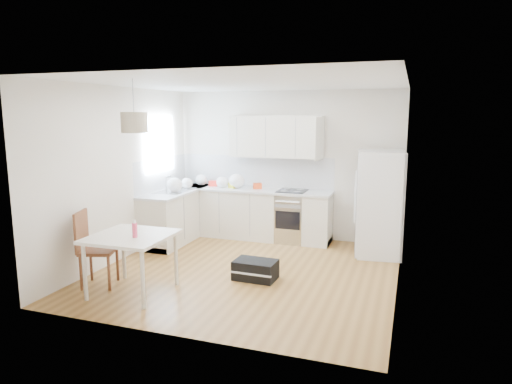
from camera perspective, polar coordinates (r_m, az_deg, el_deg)
floor at (r=6.79m, az=-1.09°, el=-9.89°), size 4.20×4.20×0.00m
ceiling at (r=6.41m, az=-1.17°, el=13.48°), size 4.20×4.20×0.00m
wall_back at (r=8.45m, az=3.79°, el=3.39°), size 4.20×0.00×4.20m
wall_left at (r=7.45m, az=-16.49°, el=2.15°), size 0.00×4.20×4.20m
wall_right at (r=6.08m, az=17.79°, el=0.45°), size 0.00×4.20×4.20m
window_glassblock at (r=8.36m, az=-11.97°, el=5.88°), size 0.02×1.00×1.00m
cabinets_back at (r=8.50m, az=-0.73°, el=-2.78°), size 3.00×0.60×0.88m
cabinets_left at (r=8.45m, az=-9.81°, el=-3.00°), size 0.60×1.80×0.88m
counter_back at (r=8.41m, az=-0.73°, el=0.28°), size 3.02×0.64×0.04m
counter_left at (r=8.36m, az=-9.90°, el=0.08°), size 0.64×1.82×0.04m
backsplash_back at (r=8.64m, az=-0.08°, el=2.61°), size 3.00×0.01×0.58m
backsplash_left at (r=8.46m, az=-11.71°, el=2.26°), size 0.01×1.80×0.58m
upper_cabinets at (r=8.30m, az=2.53°, el=6.92°), size 1.70×0.32×0.75m
range_oven at (r=8.27m, az=4.51°, el=-3.16°), size 0.50×0.61×0.88m
sink at (r=8.32m, az=-10.07°, el=0.12°), size 0.50×0.80×0.16m
refrigerator at (r=7.67m, az=15.28°, el=-1.36°), size 0.91×0.94×1.70m
dining_table at (r=6.04m, az=-15.33°, el=-5.98°), size 0.98×0.98×0.77m
dining_chair at (r=6.47m, az=-19.09°, el=-6.71°), size 0.55×0.55×1.02m
drink_bottle at (r=5.87m, az=-14.93°, el=-4.46°), size 0.08×0.08×0.22m
gym_bag at (r=6.45m, az=-0.07°, el=-9.69°), size 0.60×0.40×0.27m
pendant_lamp at (r=5.77m, az=-14.98°, el=8.40°), size 0.39×0.39×0.25m
grocery_bag_a at (r=8.85m, az=-6.85°, el=1.50°), size 0.23×0.20×0.21m
grocery_bag_b at (r=8.55m, az=-4.25°, el=1.23°), size 0.23×0.19×0.20m
grocery_bag_c at (r=8.47m, az=-2.42°, el=1.39°), size 0.30×0.25×0.27m
grocery_bag_d at (r=8.52m, az=-8.63°, el=1.09°), size 0.22×0.18×0.20m
grocery_bag_e at (r=8.16m, az=-10.15°, el=0.89°), size 0.28×0.24×0.26m
snack_orange at (r=8.39m, az=0.18°, el=0.76°), size 0.18×0.16×0.11m
snack_yellow at (r=8.49m, az=-2.98°, el=0.82°), size 0.17×0.14×0.10m
snack_red at (r=8.73m, az=-5.37°, el=1.08°), size 0.18×0.13×0.11m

